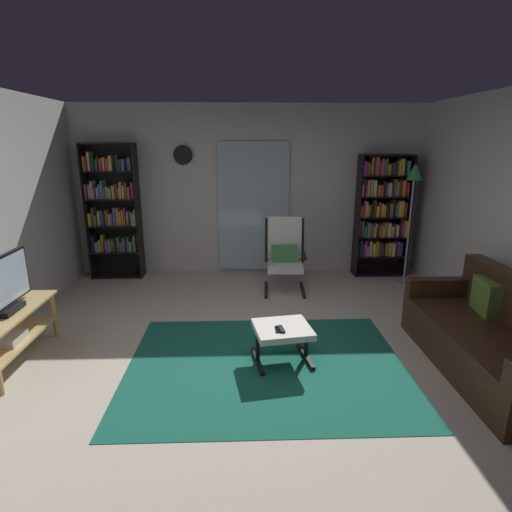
# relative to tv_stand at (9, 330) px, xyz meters

# --- Properties ---
(ground_plane) EXTENTS (7.02, 7.02, 0.00)m
(ground_plane) POSITION_rel_tv_stand_xyz_m (2.31, -0.06, -0.34)
(ground_plane) COLOR beige
(wall_back) EXTENTS (5.60, 0.06, 2.60)m
(wall_back) POSITION_rel_tv_stand_xyz_m (2.31, 2.84, 0.96)
(wall_back) COLOR silver
(wall_back) RESTS_ON ground
(glass_door_panel) EXTENTS (1.10, 0.01, 2.00)m
(glass_door_panel) POSITION_rel_tv_stand_xyz_m (2.38, 2.78, 0.71)
(glass_door_panel) COLOR silver
(area_rug) EXTENTS (2.61, 2.03, 0.01)m
(area_rug) POSITION_rel_tv_stand_xyz_m (2.41, -0.14, -0.34)
(area_rug) COLOR #185E4C
(area_rug) RESTS_ON ground
(tv_stand) EXTENTS (0.43, 1.18, 0.52)m
(tv_stand) POSITION_rel_tv_stand_xyz_m (0.00, 0.00, 0.00)
(tv_stand) COLOR tan
(tv_stand) RESTS_ON ground
(television) EXTENTS (0.20, 0.86, 0.53)m
(television) POSITION_rel_tv_stand_xyz_m (0.00, 0.01, 0.43)
(television) COLOR black
(television) RESTS_ON tv_stand
(bookshelf_near_tv) EXTENTS (0.77, 0.30, 2.03)m
(bookshelf_near_tv) POSITION_rel_tv_stand_xyz_m (0.25, 2.64, 0.74)
(bookshelf_near_tv) COLOR black
(bookshelf_near_tv) RESTS_ON ground
(bookshelf_near_sofa) EXTENTS (0.80, 0.30, 1.86)m
(bookshelf_near_sofa) POSITION_rel_tv_stand_xyz_m (4.34, 2.59, 0.66)
(bookshelf_near_sofa) COLOR black
(bookshelf_near_sofa) RESTS_ON ground
(leather_sofa) EXTENTS (0.82, 1.91, 0.86)m
(leather_sofa) POSITION_rel_tv_stand_xyz_m (4.48, -0.30, -0.03)
(leather_sofa) COLOR #362013
(leather_sofa) RESTS_ON ground
(lounge_armchair) EXTENTS (0.60, 0.68, 1.02)m
(lounge_armchair) POSITION_rel_tv_stand_xyz_m (2.79, 1.96, 0.19)
(lounge_armchair) COLOR black
(lounge_armchair) RESTS_ON ground
(ottoman) EXTENTS (0.59, 0.56, 0.36)m
(ottoman) POSITION_rel_tv_stand_xyz_m (2.57, -0.06, -0.04)
(ottoman) COLOR white
(ottoman) RESTS_ON ground
(tv_remote) EXTENTS (0.06, 0.15, 0.02)m
(tv_remote) POSITION_rel_tv_stand_xyz_m (2.55, -0.13, 0.03)
(tv_remote) COLOR black
(tv_remote) RESTS_ON ottoman
(cell_phone) EXTENTS (0.07, 0.14, 0.01)m
(cell_phone) POSITION_rel_tv_stand_xyz_m (2.53, -0.13, 0.03)
(cell_phone) COLOR black
(cell_phone) RESTS_ON ottoman
(floor_lamp_by_shelf) EXTENTS (0.22, 0.22, 1.75)m
(floor_lamp_by_shelf) POSITION_rel_tv_stand_xyz_m (4.61, 2.14, 1.11)
(floor_lamp_by_shelf) COLOR #A5A5AD
(floor_lamp_by_shelf) RESTS_ON ground
(wall_clock) EXTENTS (0.29, 0.03, 0.29)m
(wall_clock) POSITION_rel_tv_stand_xyz_m (1.32, 2.77, 1.51)
(wall_clock) COLOR silver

